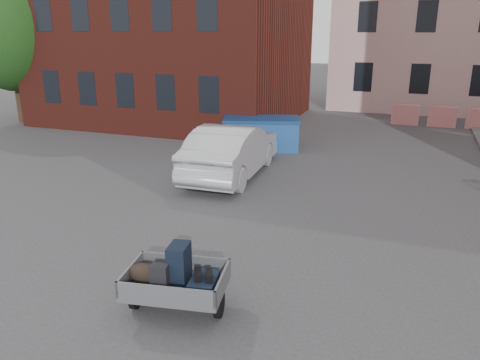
% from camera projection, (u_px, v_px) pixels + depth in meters
% --- Properties ---
extents(ground, '(120.00, 120.00, 0.00)m').
position_uv_depth(ground, '(266.00, 233.00, 10.82)').
color(ground, '#38383A').
rests_on(ground, ground).
extents(far_building, '(6.00, 6.00, 8.00)m').
position_uv_depth(far_building, '(105.00, 37.00, 35.92)').
color(far_building, maroon).
rests_on(far_building, ground).
extents(tree, '(5.28, 5.28, 8.30)m').
position_uv_depth(tree, '(9.00, 16.00, 22.63)').
color(tree, '#3D2B1C').
rests_on(tree, ground).
extents(barriers, '(4.70, 0.18, 1.00)m').
position_uv_depth(barriers, '(442.00, 117.00, 22.64)').
color(barriers, red).
rests_on(barriers, ground).
extents(trailer, '(1.77, 1.92, 1.20)m').
position_uv_depth(trailer, '(175.00, 279.00, 7.62)').
color(trailer, black).
rests_on(trailer, ground).
extents(dumpster, '(3.28, 2.35, 1.24)m').
position_uv_depth(dumpster, '(261.00, 133.00, 18.42)').
color(dumpster, '#2254A4').
rests_on(dumpster, ground).
extents(silver_car, '(2.00, 5.16, 1.68)m').
position_uv_depth(silver_car, '(232.00, 150.00, 14.94)').
color(silver_car, '#B6B9BE').
rests_on(silver_car, ground).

